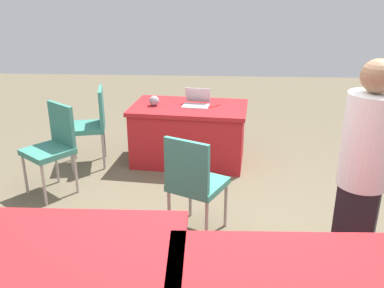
{
  "coord_description": "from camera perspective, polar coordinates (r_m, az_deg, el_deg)",
  "views": [
    {
      "loc": [
        -0.1,
        3.06,
        2.15
      ],
      "look_at": [
        0.09,
        -0.17,
        0.9
      ],
      "focal_mm": 39.13,
      "sensor_mm": 36.0,
      "label": 1
    }
  ],
  "objects": [
    {
      "name": "ground_plane",
      "position": [
        3.74,
        1.29,
        -13.95
      ],
      "size": [
        14.4,
        14.4,
        0.0
      ],
      "primitive_type": "plane",
      "color": "brown"
    },
    {
      "name": "table_foreground",
      "position": [
        5.31,
        -0.39,
        1.46
      ],
      "size": [
        1.5,
        1.0,
        0.73
      ],
      "rotation": [
        0.0,
        0.0,
        -0.1
      ],
      "color": "#AD1E23",
      "rests_on": "ground"
    },
    {
      "name": "chair_near_front",
      "position": [
        4.67,
        -18.43,
        0.08
      ],
      "size": [
        0.62,
        0.62,
        0.97
      ],
      "rotation": [
        0.0,
        0.0,
        -0.66
      ],
      "color": "#9E9993",
      "rests_on": "ground"
    },
    {
      "name": "chair_tucked_left",
      "position": [
        5.29,
        -13.47,
        3.01
      ],
      "size": [
        0.53,
        0.53,
        0.97
      ],
      "rotation": [
        0.0,
        0.0,
        -1.35
      ],
      "color": "#9E9993",
      "rests_on": "ground"
    },
    {
      "name": "chair_tucked_right",
      "position": [
        3.65,
        0.28,
        -4.91
      ],
      "size": [
        0.59,
        0.59,
        0.96
      ],
      "rotation": [
        0.0,
        0.0,
        2.68
      ],
      "color": "#9E9993",
      "rests_on": "ground"
    },
    {
      "name": "person_presenter",
      "position": [
        3.12,
        22.33,
        -3.08
      ],
      "size": [
        0.46,
        0.46,
        1.71
      ],
      "rotation": [
        0.0,
        0.0,
        5.81
      ],
      "color": "#26262D",
      "rests_on": "ground"
    },
    {
      "name": "laptop_silver",
      "position": [
        5.19,
        0.6,
        5.67
      ],
      "size": [
        0.36,
        0.33,
        0.21
      ],
      "rotation": [
        0.0,
        0.0,
        -0.14
      ],
      "color": "silver",
      "rests_on": "table_foreground"
    },
    {
      "name": "yarn_ball",
      "position": [
        5.21,
        -5.19,
        5.89
      ],
      "size": [
        0.12,
        0.12,
        0.12
      ],
      "primitive_type": "sphere",
      "color": "gray",
      "rests_on": "table_foreground"
    },
    {
      "name": "scissors_red",
      "position": [
        5.19,
        3.12,
        5.22
      ],
      "size": [
        0.14,
        0.16,
        0.01
      ],
      "primitive_type": "cube",
      "rotation": [
        0.0,
        0.0,
        0.9
      ],
      "color": "red",
      "rests_on": "table_foreground"
    }
  ]
}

